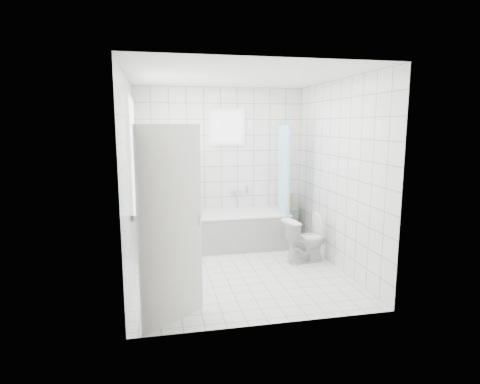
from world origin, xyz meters
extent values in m
plane|color=white|center=(0.00, 0.00, 0.00)|extent=(3.00, 3.00, 0.00)
plane|color=white|center=(0.00, 0.00, 2.60)|extent=(3.00, 3.00, 0.00)
cube|color=white|center=(0.00, 1.50, 1.30)|extent=(2.80, 0.02, 2.60)
cube|color=white|center=(0.00, -1.50, 1.30)|extent=(2.80, 0.02, 2.60)
cube|color=white|center=(-1.40, 0.00, 1.30)|extent=(0.02, 3.00, 2.60)
cube|color=white|center=(1.40, 0.00, 1.30)|extent=(0.02, 3.00, 2.60)
cube|color=white|center=(-1.35, 0.30, 1.60)|extent=(0.01, 0.90, 1.40)
cube|color=white|center=(0.10, 1.46, 1.95)|extent=(0.50, 0.01, 0.50)
cube|color=white|center=(-1.31, 0.30, 0.86)|extent=(0.18, 1.02, 0.08)
cube|color=silver|center=(-0.94, -1.23, 1.00)|extent=(0.65, 0.54, 2.00)
cube|color=white|center=(0.15, 1.12, 0.28)|extent=(1.70, 0.75, 0.55)
cube|color=white|center=(0.15, 1.12, 0.57)|extent=(1.72, 0.77, 0.03)
cube|color=white|center=(-0.77, 1.07, 0.75)|extent=(0.15, 0.85, 1.50)
cube|color=white|center=(1.11, 1.38, 0.28)|extent=(0.40, 0.24, 0.55)
imported|color=white|center=(1.03, 0.22, 0.33)|extent=(0.70, 0.49, 0.65)
cylinder|color=silver|center=(0.95, 1.10, 2.00)|extent=(0.02, 0.80, 0.02)
cube|color=silver|center=(0.25, 1.46, 0.85)|extent=(0.18, 0.06, 0.06)
imported|color=#2E80D0|center=(-1.30, 0.14, 1.00)|extent=(0.11, 0.11, 0.20)
imported|color=silver|center=(-1.30, 0.45, 1.04)|extent=(0.14, 0.14, 0.28)
imported|color=silver|center=(-1.30, 0.24, 0.98)|extent=(0.14, 0.14, 0.16)
cylinder|color=blue|center=(1.18, 1.40, 0.69)|extent=(0.06, 0.06, 0.28)
cylinder|color=gold|center=(1.16, 1.31, 0.68)|extent=(0.06, 0.06, 0.27)
cylinder|color=#189130|center=(1.05, 1.30, 0.66)|extent=(0.06, 0.06, 0.21)
cylinder|color=red|center=(1.06, 1.41, 0.67)|extent=(0.06, 0.06, 0.24)
camera|label=1|loc=(-1.07, -5.13, 1.99)|focal=30.00mm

